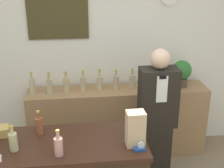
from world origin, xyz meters
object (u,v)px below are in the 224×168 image
at_px(potted_plant, 182,72).
at_px(tape_dispenser, 140,147).
at_px(shopkeeper, 157,120).
at_px(paper_bag, 135,129).

height_order(potted_plant, tape_dispenser, potted_plant).
distance_m(shopkeeper, paper_bag, 0.92).
distance_m(shopkeeper, tape_dispenser, 0.94).
bearing_deg(shopkeeper, potted_plant, 53.71).
bearing_deg(shopkeeper, tape_dispenser, -113.56).
xyz_separation_m(paper_bag, tape_dispenser, (0.02, -0.08, -0.13)).
relative_size(potted_plant, paper_bag, 1.14).
relative_size(potted_plant, tape_dispenser, 3.77).
bearing_deg(tape_dispenser, potted_plant, 60.56).
distance_m(shopkeeper, potted_plant, 0.84).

